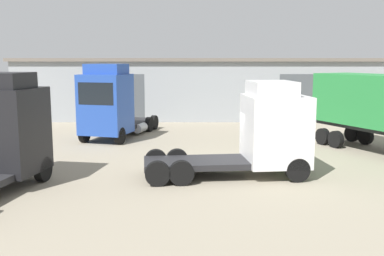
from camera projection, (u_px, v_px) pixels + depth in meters
name	position (u px, v px, depth m)	size (l,w,h in m)	color
ground_plane	(226.00, 167.00, 19.87)	(60.00, 60.00, 0.00)	gray
warehouse_building	(211.00, 87.00, 36.71)	(30.58, 7.36, 4.77)	#93999E
tractor_unit_blue	(111.00, 105.00, 26.10)	(4.16, 7.02, 4.45)	#2347A3
tractor_unit_white	(264.00, 132.00, 18.17)	(6.73, 3.18, 3.86)	silver
tractor_unit_black	(0.00, 134.00, 16.44)	(3.56, 6.67, 4.25)	black
gravel_pile	(17.00, 129.00, 26.76)	(2.42, 2.42, 1.16)	#565147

